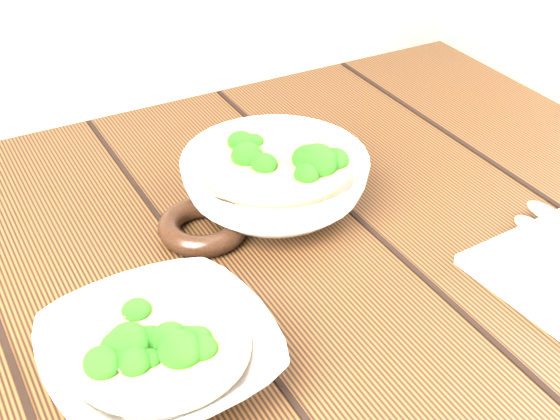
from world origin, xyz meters
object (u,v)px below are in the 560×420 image
Objects in this scene: soup_bowl_back at (275,181)px; soup_bowl_front at (160,355)px; trivet at (203,226)px; table at (225,356)px.

soup_bowl_front is at bearing -138.50° from soup_bowl_back.
soup_bowl_back is at bearing 6.86° from trivet.
soup_bowl_back is 0.10m from trivet.
soup_bowl_back is (0.11, 0.08, 0.16)m from table.
soup_bowl_back reaches higher than table.
trivet is (0.01, 0.07, 0.13)m from table.
trivet is at bearing 56.39° from soup_bowl_front.
soup_bowl_front is 0.78× the size of soup_bowl_back.
soup_bowl_back is (0.21, 0.19, 0.01)m from soup_bowl_front.
soup_bowl_front is at bearing -123.61° from trivet.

